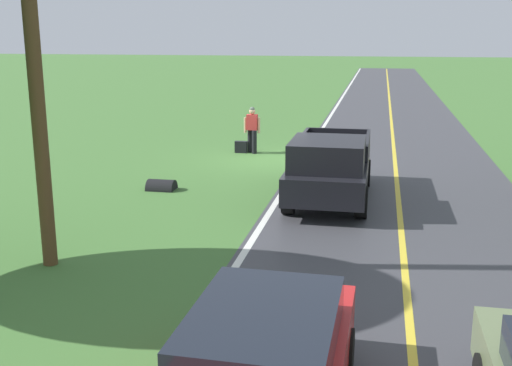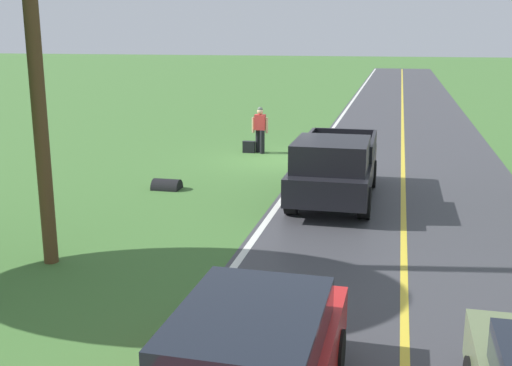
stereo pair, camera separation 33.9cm
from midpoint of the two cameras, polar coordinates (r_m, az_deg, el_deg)
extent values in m
plane|color=#427033|center=(22.36, 2.63, 2.15)|extent=(200.00, 200.00, 0.00)
cube|color=#3D3D42|center=(22.03, 13.75, 1.60)|extent=(6.83, 120.00, 0.00)
cube|color=silver|center=(22.20, 5.38, 2.03)|extent=(0.16, 117.60, 0.00)
cube|color=gold|center=(22.03, 13.75, 1.61)|extent=(0.14, 117.60, 0.00)
cylinder|color=black|center=(23.40, 0.99, 3.78)|extent=(0.18, 0.18, 0.88)
cylinder|color=black|center=(23.67, 0.59, 3.89)|extent=(0.18, 0.18, 0.88)
cube|color=red|center=(23.42, 0.79, 5.59)|extent=(0.40, 0.26, 0.58)
sphere|color=tan|center=(23.37, 0.80, 6.58)|extent=(0.23, 0.23, 0.23)
sphere|color=#4C564C|center=(23.36, 0.80, 6.76)|extent=(0.20, 0.20, 0.20)
cube|color=navy|center=(23.61, 0.89, 5.73)|extent=(0.32, 0.20, 0.44)
cylinder|color=tan|center=(23.37, 1.41, 5.30)|extent=(0.10, 0.10, 0.58)
cylinder|color=tan|center=(23.47, 0.16, 5.34)|extent=(0.10, 0.10, 0.58)
cube|color=black|center=(23.61, -0.24, 3.33)|extent=(0.46, 0.20, 0.44)
cube|color=black|center=(17.11, 7.84, 1.02)|extent=(2.00, 5.40, 0.70)
cube|color=black|center=(15.81, 7.53, 2.62)|extent=(1.84, 2.16, 0.72)
cube|color=black|center=(15.79, 7.53, 2.87)|extent=(1.68, 1.30, 0.43)
cube|color=black|center=(18.00, 11.20, 3.39)|extent=(0.10, 3.02, 0.45)
cube|color=black|center=(18.15, 5.25, 3.67)|extent=(0.10, 3.02, 0.45)
cube|color=black|center=(19.54, 8.59, 4.29)|extent=(1.84, 0.10, 0.45)
cylinder|color=black|center=(15.44, 10.53, -1.80)|extent=(0.30, 0.80, 0.80)
cylinder|color=black|center=(15.61, 3.92, -1.43)|extent=(0.30, 0.80, 0.80)
cylinder|color=black|center=(18.65, 10.99, 0.84)|extent=(0.30, 0.80, 0.80)
cylinder|color=black|center=(18.78, 5.50, 1.13)|extent=(0.30, 0.80, 0.80)
cube|color=black|center=(7.25, 0.78, -13.20)|extent=(1.67, 2.40, 0.46)
cylinder|color=black|center=(8.58, 8.36, -15.22)|extent=(0.25, 0.66, 0.66)
cylinder|color=black|center=(8.87, -2.91, -14.09)|extent=(0.25, 0.66, 0.66)
cylinder|color=brown|center=(12.32, -18.79, 9.92)|extent=(0.28, 0.28, 7.61)
cylinder|color=black|center=(18.31, -7.65, -0.55)|extent=(0.80, 0.60, 0.60)
camera|label=1|loc=(0.17, -89.23, 0.19)|focal=43.64mm
camera|label=2|loc=(0.17, 90.77, -0.19)|focal=43.64mm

